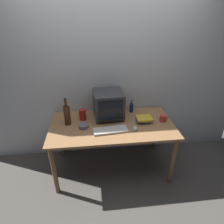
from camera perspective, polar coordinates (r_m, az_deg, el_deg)
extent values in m
plane|color=#56514C|center=(2.97, 0.00, -15.89)|extent=(6.00, 6.00, 0.00)
cube|color=silver|center=(2.73, -1.15, 10.75)|extent=(4.00, 0.08, 2.50)
cube|color=#9E7047|center=(2.52, 0.00, -3.90)|extent=(1.60, 0.83, 0.03)
cylinder|color=brown|center=(2.51, -16.73, -16.37)|extent=(0.06, 0.06, 0.72)
cylinder|color=brown|center=(2.65, 17.49, -13.72)|extent=(0.06, 0.06, 0.72)
cylinder|color=brown|center=(3.05, -14.81, -6.99)|extent=(0.06, 0.06, 0.72)
cylinder|color=brown|center=(3.16, 12.72, -5.29)|extent=(0.06, 0.06, 0.72)
cube|color=#333338|center=(2.67, -1.04, -1.12)|extent=(0.29, 0.26, 0.03)
cube|color=#333338|center=(2.58, -1.07, 2.45)|extent=(0.40, 0.40, 0.34)
cube|color=black|center=(2.41, -0.34, 0.45)|extent=(0.31, 0.03, 0.27)
cube|color=beige|center=(2.37, -0.46, -5.42)|extent=(0.43, 0.19, 0.02)
ellipsoid|color=beige|center=(2.41, 6.86, -4.78)|extent=(0.07, 0.11, 0.04)
cylinder|color=#472314|center=(2.51, -13.11, -0.98)|extent=(0.08, 0.08, 0.25)
cylinder|color=#472314|center=(2.44, -13.54, 2.53)|extent=(0.03, 0.03, 0.09)
sphere|color=#262626|center=(2.41, -13.69, 3.70)|extent=(0.03, 0.03, 0.03)
cylinder|color=navy|center=(2.78, 5.74, 1.21)|extent=(0.06, 0.06, 0.13)
cylinder|color=navy|center=(2.75, 5.83, 2.79)|extent=(0.02, 0.02, 0.04)
sphere|color=#262626|center=(2.73, 5.86, 3.35)|extent=(0.02, 0.02, 0.02)
cube|color=#28569E|center=(2.59, 9.09, -2.35)|extent=(0.21, 0.17, 0.04)
cube|color=gold|center=(2.57, 9.49, -1.84)|extent=(0.20, 0.16, 0.03)
cylinder|color=#CC383D|center=(2.63, 14.76, -1.84)|extent=(0.08, 0.08, 0.09)
torus|color=#CC383D|center=(2.65, 15.82, -1.68)|extent=(0.06, 0.01, 0.06)
cylinder|color=#595B66|center=(2.45, -8.40, -4.15)|extent=(0.12, 0.12, 0.04)
cylinder|color=#A51E19|center=(2.60, -8.71, -0.75)|extent=(0.09, 0.09, 0.15)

